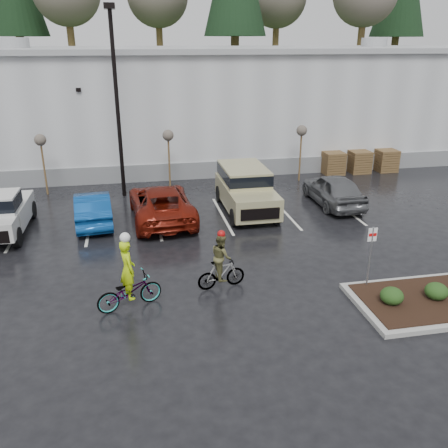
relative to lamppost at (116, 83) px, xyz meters
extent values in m
plane|color=black|center=(4.00, -12.00, -5.69)|extent=(120.00, 120.00, 0.00)
cube|color=#B2B5B7|center=(4.00, 10.00, -2.19)|extent=(60.00, 15.00, 7.00)
cube|color=slate|center=(4.00, 2.45, -5.19)|extent=(60.00, 0.12, 1.00)
cube|color=#999B9E|center=(4.00, 10.00, 1.36)|extent=(60.50, 15.50, 0.30)
cube|color=#223C19|center=(4.00, 33.00, -2.69)|extent=(80.00, 25.00, 6.00)
cylinder|color=black|center=(0.00, 0.00, -1.19)|extent=(0.20, 0.20, 9.00)
cube|color=black|center=(0.00, 0.00, 3.41)|extent=(0.50, 1.00, 0.25)
cylinder|color=#4F3D1F|center=(-4.00, 1.00, -4.29)|extent=(0.10, 0.10, 2.80)
sphere|color=#534C42|center=(-4.00, 1.00, -2.79)|extent=(0.60, 0.60, 0.60)
cylinder|color=#4F3D1F|center=(2.50, 1.00, -4.29)|extent=(0.10, 0.10, 2.80)
sphere|color=#534C42|center=(2.50, 1.00, -2.79)|extent=(0.60, 0.60, 0.60)
cylinder|color=#4F3D1F|center=(10.00, 1.00, -4.29)|extent=(0.10, 0.10, 2.80)
sphere|color=#534C42|center=(10.00, 1.00, -2.79)|extent=(0.60, 0.60, 0.60)
cube|color=#4F3D1F|center=(12.50, 2.00, -5.01)|extent=(1.20, 1.20, 1.35)
cube|color=#4F3D1F|center=(14.20, 2.00, -5.01)|extent=(1.20, 1.20, 1.35)
cube|color=#4F3D1F|center=(16.00, 2.00, -5.01)|extent=(1.20, 1.20, 1.35)
ellipsoid|color=#183713|center=(8.00, -13.00, -5.27)|extent=(0.70, 0.70, 0.52)
ellipsoid|color=#183713|center=(9.50, -13.00, -5.27)|extent=(0.70, 0.70, 0.52)
cylinder|color=gray|center=(7.80, -11.80, -4.59)|extent=(0.05, 0.05, 2.20)
cube|color=white|center=(7.80, -11.80, -3.74)|extent=(0.30, 0.02, 0.45)
cube|color=red|center=(7.80, -11.81, -3.74)|extent=(0.26, 0.02, 0.10)
imported|color=navy|center=(-1.32, -3.81, -4.98)|extent=(1.89, 4.43, 1.42)
imported|color=maroon|center=(1.69, -3.96, -4.90)|extent=(2.91, 5.77, 1.57)
imported|color=#5C5E61|center=(10.16, -3.48, -4.90)|extent=(1.87, 4.61, 1.57)
imported|color=#3F3F44|center=(0.20, -11.43, -5.15)|extent=(2.15, 1.33, 1.07)
imported|color=#AEDA0C|center=(0.20, -11.43, -4.40)|extent=(0.64, 0.79, 1.86)
sphere|color=silver|center=(0.20, -11.43, -3.38)|extent=(0.31, 0.31, 0.31)
imported|color=#3F3F44|center=(3.17, -10.75, -5.20)|extent=(1.62, 0.72, 0.98)
imported|color=brown|center=(3.17, -10.75, -4.57)|extent=(0.53, 0.81, 1.54)
sphere|color=#990C0C|center=(3.17, -10.75, -3.78)|extent=(0.25, 0.25, 0.25)
camera|label=1|loc=(0.60, -24.37, 1.96)|focal=38.00mm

